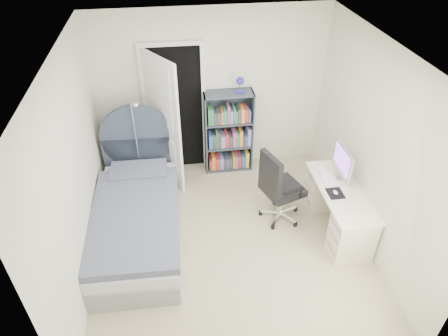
{
  "coord_description": "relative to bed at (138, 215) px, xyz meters",
  "views": [
    {
      "loc": [
        -0.6,
        -3.59,
        3.84
      ],
      "look_at": [
        -0.03,
        0.29,
        0.98
      ],
      "focal_mm": 32.0,
      "sensor_mm": 36.0,
      "label": 1
    }
  ],
  "objects": [
    {
      "name": "room_shell",
      "position": [
        1.16,
        -0.33,
        0.94
      ],
      "size": [
        3.5,
        3.7,
        2.6
      ],
      "color": "tan",
      "rests_on": "ground"
    },
    {
      "name": "door",
      "position": [
        0.49,
        1.22,
        0.72
      ],
      "size": [
        0.92,
        0.72,
        2.06
      ],
      "color": "black",
      "rests_on": "ground"
    },
    {
      "name": "bed",
      "position": [
        0.0,
        0.0,
        0.0
      ],
      "size": [
        1.12,
        2.26,
        1.38
      ],
      "color": "gray",
      "rests_on": "ground"
    },
    {
      "name": "nightstand",
      "position": [
        -0.03,
        1.16,
        0.08
      ],
      "size": [
        0.4,
        0.4,
        0.59
      ],
      "color": "tan",
      "rests_on": "ground"
    },
    {
      "name": "floor_lamp",
      "position": [
        0.05,
        0.91,
        0.29
      ],
      "size": [
        0.21,
        0.21,
        1.48
      ],
      "color": "silver",
      "rests_on": "ground"
    },
    {
      "name": "bookcase",
      "position": [
        1.4,
        1.31,
        0.29
      ],
      "size": [
        0.74,
        0.32,
        1.56
      ],
      "color": "#3A454F",
      "rests_on": "ground"
    },
    {
      "name": "desk",
      "position": [
        2.59,
        -0.28,
        0.05
      ],
      "size": [
        0.53,
        1.33,
        1.09
      ],
      "color": "#F1E7CA",
      "rests_on": "ground"
    },
    {
      "name": "office_chair",
      "position": [
        1.84,
        -0.0,
        0.28
      ],
      "size": [
        0.61,
        0.62,
        1.08
      ],
      "color": "silver",
      "rests_on": "ground"
    }
  ]
}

